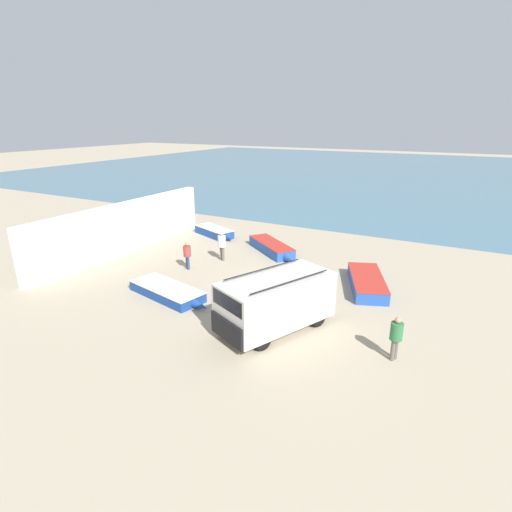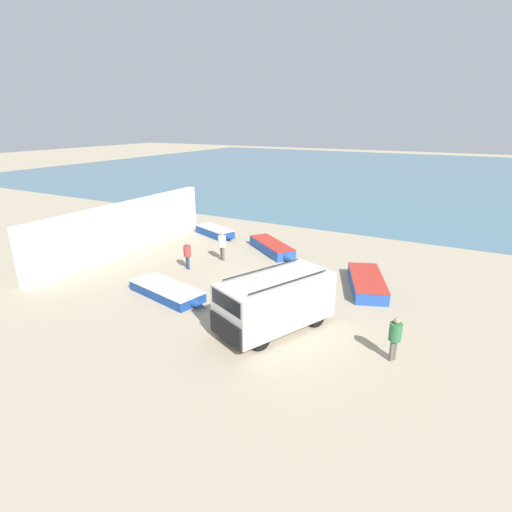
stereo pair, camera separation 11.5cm
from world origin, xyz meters
name	(u,v)px [view 2 (the right image)]	position (x,y,z in m)	size (l,w,h in m)	color
ground_plane	(272,289)	(0.00, 0.00, 0.00)	(200.00, 200.00, 0.00)	tan
sea_water	(418,173)	(0.00, 52.00, 0.00)	(120.00, 80.00, 0.01)	#477084
harbor_wall	(125,227)	(-11.05, 1.00, 1.59)	(0.50, 14.19, 3.19)	silver
parked_van	(275,301)	(1.83, -3.52, 1.22)	(3.87, 5.25, 2.36)	beige
fishing_rowboat_0	(366,281)	(4.09, 2.52, 0.32)	(2.94, 5.09, 0.64)	#234CA3
fishing_rowboat_1	(168,292)	(-4.04, -3.20, 0.25)	(5.00, 2.37, 0.50)	navy
fishing_rowboat_2	(216,232)	(-7.99, 6.73, 0.30)	(4.08, 2.42, 0.60)	navy
fishing_rowboat_3	(273,248)	(-2.58, 5.26, 0.31)	(4.60, 3.78, 0.63)	#234CA3
fisherman_0	(222,243)	(-4.63, 2.48, 1.07)	(0.47, 0.47, 1.79)	#5B564C
fisherman_1	(395,335)	(6.54, -3.57, 1.00)	(0.44, 0.44, 1.67)	#5B564C
fisherman_2	(187,253)	(-5.53, 0.26, 0.95)	(0.42, 0.42, 1.60)	navy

